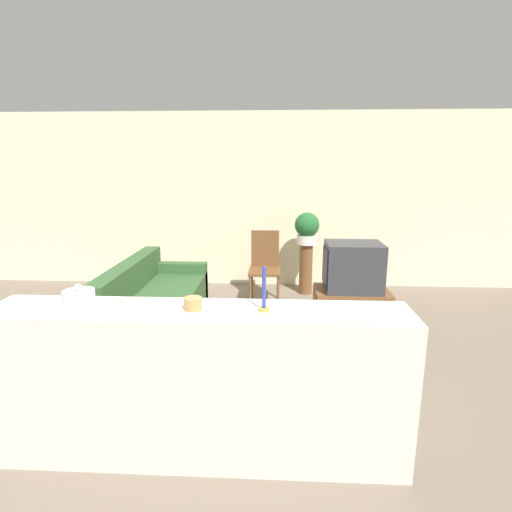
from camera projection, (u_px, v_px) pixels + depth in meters
ground_plane at (214, 406)px, 3.25m from camera, size 14.00×14.00×0.00m
wall_back at (246, 201)px, 6.28m from camera, size 9.00×0.06×2.70m
couch at (155, 306)px, 4.67m from camera, size 0.85×1.89×0.82m
tv_stand at (351, 309)px, 4.72m from camera, size 0.85×0.53×0.49m
television at (353, 267)px, 4.60m from camera, size 0.65×0.50×0.56m
wooden_chair at (265, 264)px, 5.63m from camera, size 0.44×0.44×1.00m
plant_stand at (306, 269)px, 6.01m from camera, size 0.20×0.20×0.76m
potted_plant at (307, 228)px, 5.87m from camera, size 0.36×0.36×0.47m
foreground_counter at (200, 384)px, 2.61m from camera, size 2.68×0.44×1.04m
decorative_bowl at (79, 299)px, 2.52m from camera, size 0.19×0.19×0.15m
candle_jar at (193, 304)px, 2.48m from camera, size 0.11×0.11×0.08m
candlestick at (264, 296)px, 2.45m from camera, size 0.07×0.07×0.28m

